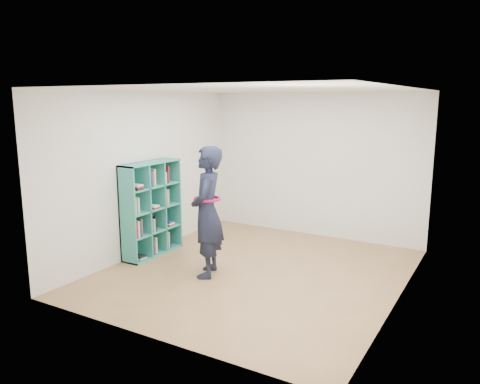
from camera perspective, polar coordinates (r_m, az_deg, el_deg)
The scene contains 9 objects.
floor at distance 6.91m, azimuth 1.91°, elevation -9.68°, with size 4.50×4.50×0.00m, color olive.
ceiling at distance 6.46m, azimuth 2.07°, elevation 12.41°, with size 4.50×4.50×0.00m, color white.
wall_left at distance 7.70m, azimuth -11.27°, elevation 2.29°, with size 0.02×4.50×2.60m, color silver.
wall_right at distance 5.91m, azimuth 19.36°, elevation -0.77°, with size 0.02×4.50×2.60m, color silver.
wall_back at distance 8.59m, azimuth 9.10°, elevation 3.26°, with size 4.00×0.02×2.60m, color silver.
wall_front at distance 4.74m, azimuth -10.97°, elevation -3.16°, with size 4.00×0.02×2.60m, color silver.
bookshelf at distance 7.62m, azimuth -10.88°, elevation -2.14°, with size 0.33×1.13×1.50m.
person at distance 6.54m, azimuth -4.02°, elevation -2.43°, with size 0.67×0.79×1.85m.
smartphone at distance 6.63m, azimuth -5.17°, elevation -1.19°, with size 0.07×0.09×0.14m.
Camera 1 is at (3.04, -5.70, 2.45)m, focal length 35.00 mm.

